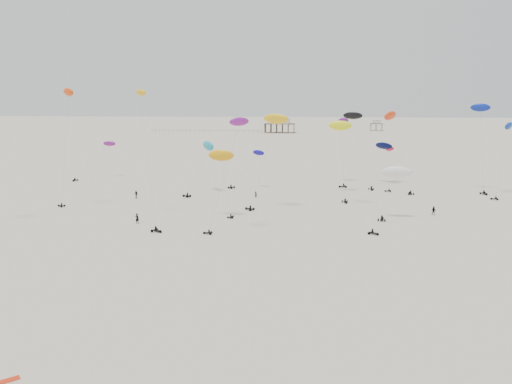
# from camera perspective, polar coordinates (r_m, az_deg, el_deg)

# --- Properties ---
(ground_plane) EXTENTS (900.00, 900.00, 0.00)m
(ground_plane) POSITION_cam_1_polar(r_m,az_deg,el_deg) (200.15, 3.23, 3.91)
(ground_plane) COLOR beige
(pavilion_main) EXTENTS (21.00, 13.00, 9.80)m
(pavilion_main) POSITION_cam_1_polar(r_m,az_deg,el_deg) (349.62, 2.71, 7.48)
(pavilion_main) COLOR brown
(pavilion_main) RESTS_ON ground
(pavilion_small) EXTENTS (9.00, 7.00, 8.00)m
(pavilion_small) POSITION_cam_1_polar(r_m,az_deg,el_deg) (382.56, 13.58, 7.36)
(pavilion_small) COLOR brown
(pavilion_small) RESTS_ON ground
(pier_fence) EXTENTS (80.20, 0.20, 1.50)m
(pier_fence) POSITION_cam_1_polar(r_m,az_deg,el_deg) (356.42, -5.73, 6.94)
(pier_fence) COLOR black
(pier_fence) RESTS_ON ground
(rig_0) EXTENTS (9.67, 11.66, 14.74)m
(rig_0) POSITION_cam_1_polar(r_m,az_deg,el_deg) (155.55, -17.52, 4.12)
(rig_0) COLOR black
(rig_0) RESTS_ON ground
(rig_1) EXTENTS (8.30, 17.02, 23.68)m
(rig_1) POSITION_cam_1_polar(r_m,az_deg,el_deg) (106.77, 11.98, 5.14)
(rig_1) COLOR black
(rig_1) RESTS_ON ground
(rig_2) EXTENTS (6.02, 4.04, 25.74)m
(rig_2) POSITION_cam_1_polar(r_m,az_deg,el_deg) (114.70, -20.79, 8.41)
(rig_2) COLOR black
(rig_2) RESTS_ON ground
(rig_3) EXTENTS (8.71, 15.82, 16.92)m
(rig_3) POSITION_cam_1_polar(r_m,az_deg,el_deg) (138.23, 14.04, 2.56)
(rig_3) COLOR black
(rig_3) RESTS_ON ground
(rig_4) EXTENTS (5.02, 9.92, 22.27)m
(rig_4) POSITION_cam_1_polar(r_m,az_deg,el_deg) (138.61, 24.36, 6.68)
(rig_4) COLOR black
(rig_4) RESTS_ON ground
(rig_5) EXTENTS (10.09, 5.36, 10.93)m
(rig_5) POSITION_cam_1_polar(r_m,az_deg,el_deg) (131.68, -0.83, 3.12)
(rig_5) COLOR black
(rig_5) RESTS_ON ground
(rig_6) EXTENTS (5.84, 16.24, 20.47)m
(rig_6) POSITION_cam_1_polar(r_m,az_deg,el_deg) (124.91, 9.67, 6.46)
(rig_6) COLOR black
(rig_6) RESTS_ON ground
(rig_9) EXTENTS (7.95, 11.91, 18.77)m
(rig_9) POSITION_cam_1_polar(r_m,az_deg,el_deg) (136.00, 26.70, 5.55)
(rig_9) COLOR black
(rig_9) RESTS_ON ground
(rig_10) EXTENTS (5.66, 17.90, 17.06)m
(rig_10) POSITION_cam_1_polar(r_m,az_deg,el_deg) (142.79, 14.44, 4.71)
(rig_10) COLOR black
(rig_10) RESTS_ON ground
(rig_13) EXTENTS (7.59, 12.39, 14.09)m
(rig_13) POSITION_cam_1_polar(r_m,az_deg,el_deg) (125.77, -5.82, 4.50)
(rig_13) COLOR black
(rig_13) RESTS_ON ground
(rig_14) EXTENTS (9.95, 15.51, 16.18)m
(rig_14) POSITION_cam_1_polar(r_m,az_deg,el_deg) (100.00, 15.56, 1.51)
(rig_14) COLOR black
(rig_14) RESTS_ON ground
(rig_15) EXTENTS (7.05, 19.47, 22.84)m
(rig_15) POSITION_cam_1_polar(r_m,az_deg,el_deg) (139.36, 15.33, 7.50)
(rig_15) COLOR black
(rig_15) RESTS_ON ground
(rig_16) EXTENTS (5.59, 3.43, 13.59)m
(rig_16) POSITION_cam_1_polar(r_m,az_deg,el_deg) (98.64, -3.90, 3.53)
(rig_16) COLOR black
(rig_16) RESTS_ON ground
(rig_17) EXTENTS (9.64, 6.53, 20.58)m
(rig_17) POSITION_cam_1_polar(r_m,az_deg,el_deg) (105.79, 1.83, 6.81)
(rig_17) COLOR black
(rig_17) RESTS_ON ground
(rig_18) EXTENTS (7.90, 5.83, 20.32)m
(rig_18) POSITION_cam_1_polar(r_m,az_deg,el_deg) (87.18, -2.79, 5.07)
(rig_18) COLOR black
(rig_18) RESTS_ON ground
(rig_19) EXTENTS (4.55, 12.49, 18.77)m
(rig_19) POSITION_cam_1_polar(r_m,az_deg,el_deg) (140.31, 9.89, 6.33)
(rig_19) COLOR black
(rig_19) RESTS_ON ground
(rig_20) EXTENTS (9.44, 16.67, 27.95)m
(rig_20) POSITION_cam_1_polar(r_m,az_deg,el_deg) (95.59, -12.19, 3.77)
(rig_20) COLOR black
(rig_20) RESTS_ON ground
(spectator_0) EXTENTS (0.93, 0.72, 2.31)m
(spectator_0) POSITION_cam_1_polar(r_m,az_deg,el_deg) (97.46, -13.40, -3.52)
(spectator_0) COLOR black
(spectator_0) RESTS_ON ground
(spectator_1) EXTENTS (1.20, 0.99, 2.13)m
(spectator_1) POSITION_cam_1_polar(r_m,az_deg,el_deg) (107.79, 19.62, -2.50)
(spectator_1) COLOR black
(spectator_1) RESTS_ON ground
(spectator_2) EXTENTS (1.49, 1.16, 2.23)m
(spectator_2) POSITION_cam_1_polar(r_m,az_deg,el_deg) (121.99, -13.52, -0.70)
(spectator_2) COLOR black
(spectator_2) RESTS_ON ground
(spectator_3) EXTENTS (0.82, 0.76, 1.87)m
(spectator_3) POSITION_cam_1_polar(r_m,az_deg,el_deg) (119.00, -0.02, -0.68)
(spectator_3) COLOR black
(spectator_3) RESTS_ON ground
(grounded_kite_b) EXTENTS (1.81, 1.71, 0.07)m
(grounded_kite_b) POSITION_cam_1_polar(r_m,az_deg,el_deg) (49.40, -26.47, -18.75)
(grounded_kite_b) COLOR red
(grounded_kite_b) RESTS_ON ground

